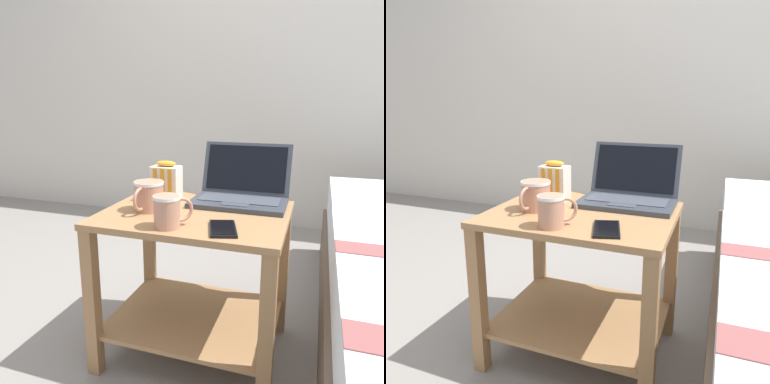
% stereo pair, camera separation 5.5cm
% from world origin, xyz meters
% --- Properties ---
extents(ground_plane, '(8.00, 8.00, 0.00)m').
position_xyz_m(ground_plane, '(0.00, 0.00, 0.00)').
color(ground_plane, gray).
extents(back_wall, '(8.00, 0.05, 2.50)m').
position_xyz_m(back_wall, '(0.00, 1.62, 1.25)').
color(back_wall, beige).
rests_on(back_wall, ground_plane).
extents(bedside_table, '(0.64, 0.51, 0.55)m').
position_xyz_m(bedside_table, '(0.00, 0.00, 0.36)').
color(bedside_table, '#997047').
rests_on(bedside_table, ground_plane).
extents(laptop, '(0.35, 0.28, 0.21)m').
position_xyz_m(laptop, '(0.13, 0.17, 0.60)').
color(laptop, '#333842').
rests_on(laptop, bedside_table).
extents(mug_front_left, '(0.11, 0.10, 0.10)m').
position_xyz_m(mug_front_left, '(-0.03, -0.18, 0.61)').
color(mug_front_left, tan).
rests_on(mug_front_left, bedside_table).
extents(mug_front_right, '(0.11, 0.15, 0.10)m').
position_xyz_m(mug_front_right, '(-0.16, -0.04, 0.61)').
color(mug_front_right, tan).
rests_on(mug_front_right, bedside_table).
extents(snack_bag, '(0.11, 0.08, 0.16)m').
position_xyz_m(snack_bag, '(-0.15, 0.11, 0.63)').
color(snack_bag, silver).
rests_on(snack_bag, bedside_table).
extents(cell_phone, '(0.12, 0.16, 0.01)m').
position_xyz_m(cell_phone, '(0.14, -0.16, 0.56)').
color(cell_phone, black).
rests_on(cell_phone, bedside_table).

